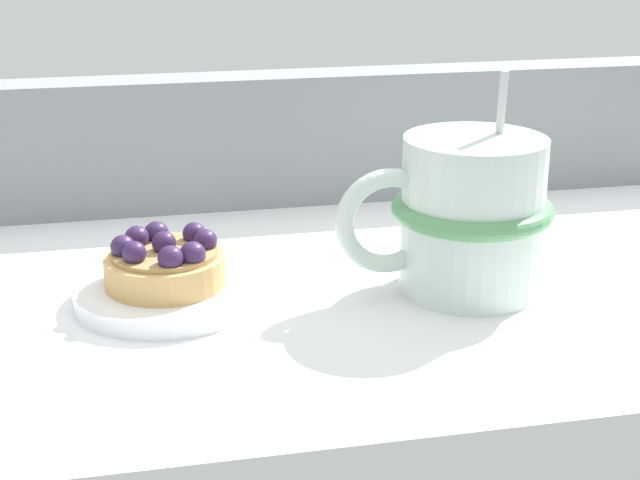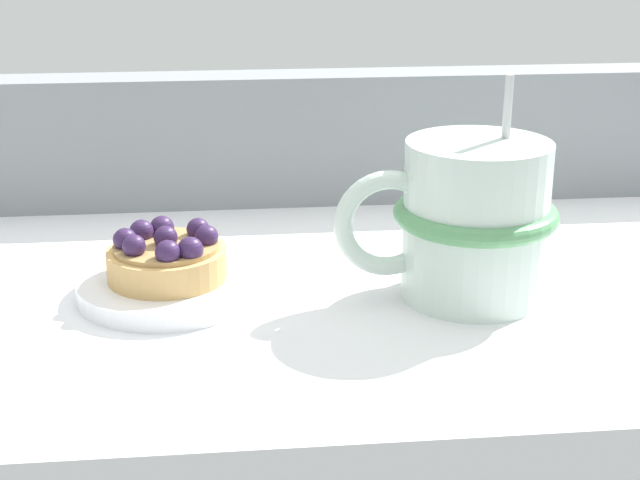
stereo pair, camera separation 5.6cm
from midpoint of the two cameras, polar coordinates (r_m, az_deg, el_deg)
name	(u,v)px [view 2 (the right image)]	position (r cm, az deg, el deg)	size (l,w,h in cm)	color
ground_plane	(272,313)	(59.96, -0.20, -4.40)	(83.74, 37.97, 4.16)	white
window_rail_back	(258,139)	(73.61, -1.53, 6.00)	(82.07, 4.23, 9.89)	gray
dessert_plate	(169,287)	(57.31, -6.25, -2.87)	(10.77, 10.77, 1.14)	white
raspberry_tart	(167,257)	(56.60, -6.32, -1.06)	(7.05, 7.05, 3.24)	tan
coffee_mug	(471,220)	(56.69, 11.76, 1.14)	(13.09, 9.58, 13.28)	silver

